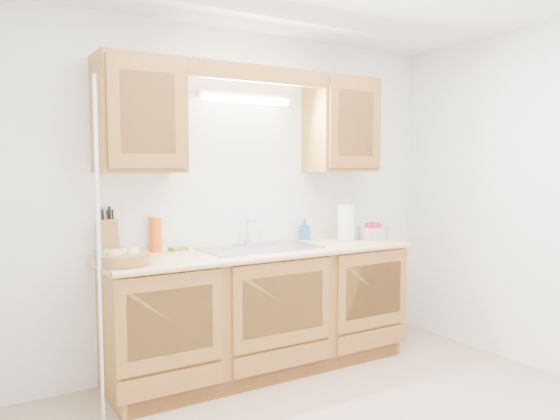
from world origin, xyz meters
TOP-DOWN VIEW (x-y plane):
  - room at (0.00, 0.00)m, footprint 3.52×3.50m
  - base_cabinets at (0.00, 1.20)m, footprint 2.20×0.60m
  - countertop at (0.00, 1.19)m, footprint 2.30×0.63m
  - upper_cabinet_left at (-0.83, 1.33)m, footprint 0.55×0.33m
  - upper_cabinet_right at (0.83, 1.33)m, footprint 0.55×0.33m
  - valance at (0.00, 1.19)m, footprint 2.20×0.05m
  - fluorescent_fixture at (0.00, 1.42)m, footprint 0.76×0.08m
  - sink at (0.00, 1.21)m, footprint 0.84×0.46m
  - wire_shelf_pole at (-1.20, 0.94)m, footprint 0.03×0.03m
  - outlet_plate at (0.95, 1.49)m, footprint 0.08×0.01m
  - fruit_basket at (-1.03, 1.08)m, footprint 0.38×0.38m
  - knife_block at (-1.03, 1.42)m, footprint 0.12×0.20m
  - orange_canister at (-0.70, 1.44)m, footprint 0.11×0.11m
  - soap_bottle at (0.54, 1.43)m, footprint 0.10×0.10m
  - sponge at (-0.54, 1.43)m, footprint 0.14×0.10m
  - paper_towel at (0.79, 1.21)m, footprint 0.17×0.17m
  - apple_bowl at (1.03, 1.18)m, footprint 0.33×0.33m

SIDE VIEW (x-z plane):
  - base_cabinets at x=0.00m, z-range 0.01..0.87m
  - sink at x=0.00m, z-range 0.65..1.01m
  - countertop at x=0.00m, z-range 0.86..0.90m
  - sponge at x=-0.54m, z-range 0.90..0.92m
  - fruit_basket at x=-1.03m, z-range 0.89..1.00m
  - apple_bowl at x=1.03m, z-range 0.89..1.03m
  - soap_bottle at x=0.54m, z-range 0.90..1.07m
  - wire_shelf_pole at x=-1.20m, z-range 0.00..2.00m
  - knife_block at x=-1.03m, z-range 0.85..1.19m
  - orange_canister at x=-0.70m, z-range 0.90..1.16m
  - paper_towel at x=0.79m, z-range 0.87..1.21m
  - outlet_plate at x=0.95m, z-range 1.09..1.21m
  - room at x=0.00m, z-range 0.00..2.50m
  - upper_cabinet_left at x=-0.83m, z-range 1.45..2.20m
  - upper_cabinet_right at x=0.83m, z-range 1.45..2.20m
  - fluorescent_fixture at x=0.00m, z-range 1.96..2.04m
  - valance at x=0.00m, z-range 2.08..2.20m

